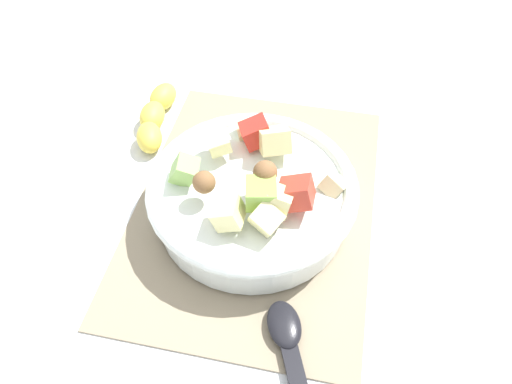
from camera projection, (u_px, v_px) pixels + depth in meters
The scene contains 5 objects.
ground_plane at pixel (255, 206), 0.66m from camera, with size 2.40×2.40×0.00m, color silver.
placemat at pixel (255, 204), 0.65m from camera, with size 0.42×0.30×0.01m, color gray.
salad_bowl at pixel (256, 195), 0.61m from camera, with size 0.26×0.26×0.11m.
serving_spoon at pixel (296, 372), 0.50m from camera, with size 0.23×0.12×0.01m.
banana_whole at pixel (155, 116), 0.74m from camera, with size 0.15×0.06×0.04m.
Camera 1 is at (-0.40, -0.08, 0.51)m, focal length 35.11 mm.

